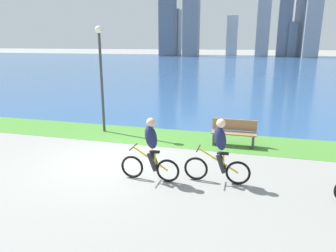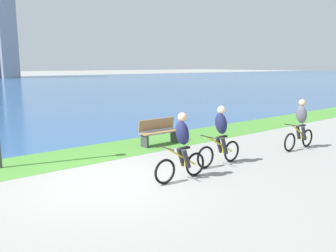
{
  "view_description": "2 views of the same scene",
  "coord_description": "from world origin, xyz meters",
  "px_view_note": "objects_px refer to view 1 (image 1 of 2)",
  "views": [
    {
      "loc": [
        3.79,
        -7.93,
        3.43
      ],
      "look_at": [
        1.68,
        -0.09,
        1.23
      ],
      "focal_mm": 33.03,
      "sensor_mm": 36.0,
      "label": 1
    },
    {
      "loc": [
        -3.86,
        -7.1,
        2.76
      ],
      "look_at": [
        1.72,
        -0.11,
        1.18
      ],
      "focal_mm": 37.22,
      "sensor_mm": 36.0,
      "label": 2
    }
  ],
  "objects_px": {
    "cyclist_lead": "(151,149)",
    "cyclist_trailing": "(219,151)",
    "lamppost_tall": "(101,64)",
    "bench_near_path": "(234,133)"
  },
  "relations": [
    {
      "from": "cyclist_lead",
      "to": "bench_near_path",
      "type": "distance_m",
      "value": 3.88
    },
    {
      "from": "cyclist_lead",
      "to": "cyclist_trailing",
      "type": "height_order",
      "value": "cyclist_trailing"
    },
    {
      "from": "cyclist_lead",
      "to": "lamppost_tall",
      "type": "relative_size",
      "value": 0.41
    },
    {
      "from": "cyclist_trailing",
      "to": "lamppost_tall",
      "type": "height_order",
      "value": "lamppost_tall"
    },
    {
      "from": "bench_near_path",
      "to": "lamppost_tall",
      "type": "height_order",
      "value": "lamppost_tall"
    },
    {
      "from": "cyclist_trailing",
      "to": "bench_near_path",
      "type": "relative_size",
      "value": 1.11
    },
    {
      "from": "cyclist_lead",
      "to": "bench_near_path",
      "type": "height_order",
      "value": "cyclist_lead"
    },
    {
      "from": "lamppost_tall",
      "to": "cyclist_lead",
      "type": "bearing_deg",
      "value": -49.85
    },
    {
      "from": "cyclist_lead",
      "to": "cyclist_trailing",
      "type": "bearing_deg",
      "value": 10.51
    },
    {
      "from": "bench_near_path",
      "to": "cyclist_trailing",
      "type": "bearing_deg",
      "value": -93.59
    }
  ]
}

